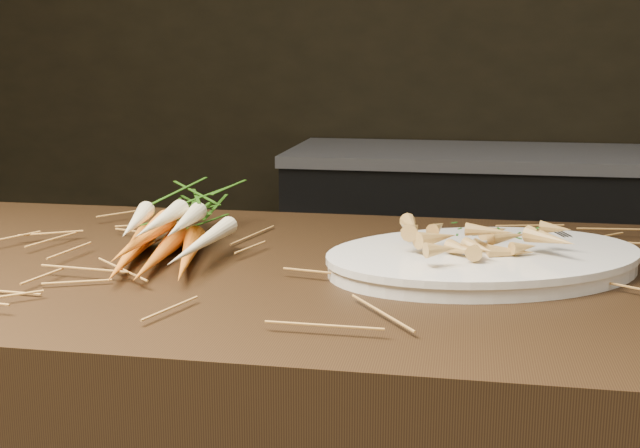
# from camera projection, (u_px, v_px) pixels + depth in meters

# --- Properties ---
(back_counter) EXTENTS (1.82, 0.62, 0.84)m
(back_counter) POSITION_uv_depth(u_px,v_px,m) (542.00, 267.00, 2.89)
(back_counter) COLOR black
(back_counter) RESTS_ON ground
(straw_bedding) EXTENTS (1.40, 0.60, 0.02)m
(straw_bedding) POSITION_uv_depth(u_px,v_px,m) (450.00, 265.00, 1.03)
(straw_bedding) COLOR olive
(straw_bedding) RESTS_ON main_counter
(root_veg_bunch) EXTENTS (0.20, 0.45, 0.08)m
(root_veg_bunch) POSITION_uv_depth(u_px,v_px,m) (178.00, 218.00, 1.17)
(root_veg_bunch) COLOR orange
(root_veg_bunch) RESTS_ON main_counter
(serving_platter) EXTENTS (0.49, 0.42, 0.02)m
(serving_platter) POSITION_uv_depth(u_px,v_px,m) (484.00, 262.00, 1.03)
(serving_platter) COLOR white
(serving_platter) RESTS_ON main_counter
(roasted_veg_heap) EXTENTS (0.24, 0.22, 0.05)m
(roasted_veg_heap) POSITION_uv_depth(u_px,v_px,m) (485.00, 237.00, 1.03)
(roasted_veg_heap) COLOR #B08F47
(roasted_veg_heap) RESTS_ON serving_platter
(serving_fork) EXTENTS (0.06, 0.15, 0.00)m
(serving_fork) POSITION_uv_depth(u_px,v_px,m) (594.00, 249.00, 1.05)
(serving_fork) COLOR silver
(serving_fork) RESTS_ON serving_platter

